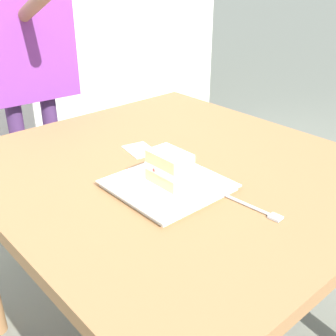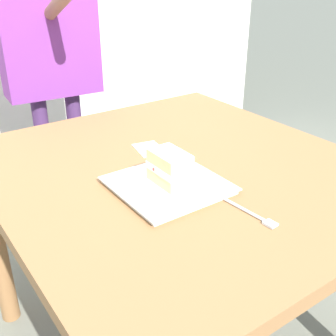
{
  "view_description": "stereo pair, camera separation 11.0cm",
  "coord_description": "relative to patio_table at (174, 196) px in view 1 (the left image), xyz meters",
  "views": [
    {
      "loc": [
        -0.83,
        0.76,
        1.31
      ],
      "look_at": [
        -0.09,
        0.11,
        0.82
      ],
      "focal_mm": 45.28,
      "sensor_mm": 36.0,
      "label": 1
    },
    {
      "loc": [
        -0.9,
        0.68,
        1.31
      ],
      "look_at": [
        -0.09,
        0.11,
        0.82
      ],
      "focal_mm": 45.28,
      "sensor_mm": 36.0,
      "label": 2
    }
  ],
  "objects": [
    {
      "name": "cake_slice",
      "position": [
        -0.09,
        0.1,
        0.17
      ],
      "size": [
        0.11,
        0.08,
        0.09
      ],
      "color": "#EAD18C",
      "rests_on": "dessert_plate"
    },
    {
      "name": "diner_person",
      "position": [
        0.92,
        0.02,
        0.35
      ],
      "size": [
        0.54,
        0.42,
        1.5
      ],
      "color": "#452855",
      "rests_on": "ground"
    },
    {
      "name": "dessert_plate",
      "position": [
        -0.09,
        0.11,
        0.11
      ],
      "size": [
        0.28,
        0.28,
        0.02
      ],
      "color": "white",
      "rests_on": "patio_table"
    },
    {
      "name": "paper_napkin",
      "position": [
        0.15,
        0.01,
        0.11
      ],
      "size": [
        0.12,
        0.1,
        0.0
      ],
      "color": "white",
      "rests_on": "patio_table"
    },
    {
      "name": "dessert_fork",
      "position": [
        -0.31,
        0.02,
        0.11
      ],
      "size": [
        0.17,
        0.03,
        0.01
      ],
      "color": "silver",
      "rests_on": "patio_table"
    },
    {
      "name": "patio_table",
      "position": [
        0.0,
        0.0,
        0.0
      ],
      "size": [
        1.14,
        1.04,
        0.76
      ],
      "color": "olive",
      "rests_on": "ground"
    }
  ]
}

